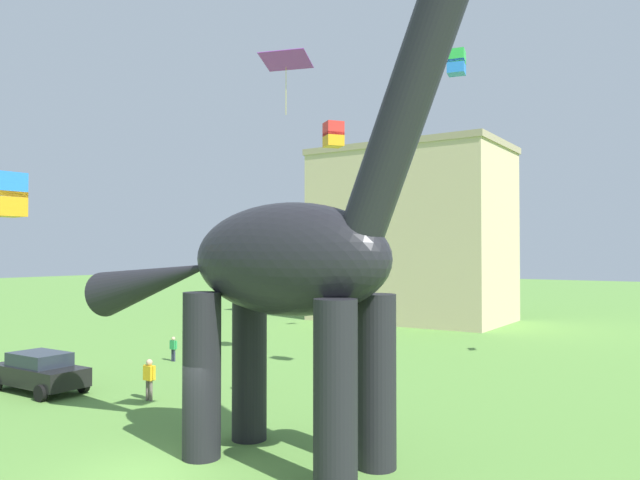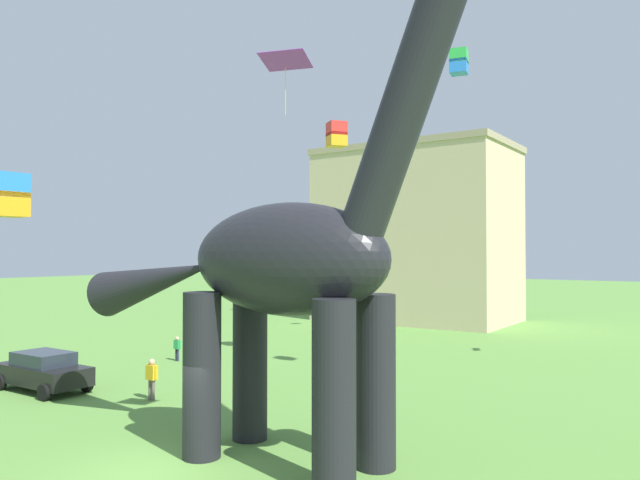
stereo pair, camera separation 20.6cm
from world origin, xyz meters
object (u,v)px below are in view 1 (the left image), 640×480
at_px(parked_sedan_left, 39,371).
at_px(kite_trailing, 333,134).
at_px(kite_high_left, 286,61).
at_px(kite_near_low, 403,131).
at_px(dinosaur_sculpture, 285,259).
at_px(person_far_spectator, 173,346).
at_px(person_strolling_adult, 149,375).
at_px(kite_apex, 456,62).
at_px(person_vendor_side, 251,370).
at_px(kite_mid_center, 6,195).

relative_size(parked_sedan_left, kite_trailing, 3.53).
bearing_deg(kite_high_left, kite_near_low, 108.72).
distance_m(dinosaur_sculpture, parked_sedan_left, 13.76).
xyz_separation_m(parked_sedan_left, person_far_spectator, (-0.68, 7.63, -0.05)).
bearing_deg(dinosaur_sculpture, kite_high_left, -79.49).
xyz_separation_m(person_far_spectator, kite_trailing, (7.51, 3.34, 10.52)).
distance_m(kite_high_left, kite_trailing, 13.91).
bearing_deg(person_far_spectator, person_strolling_adult, -34.13).
distance_m(kite_near_low, kite_apex, 15.24).
relative_size(person_vendor_side, kite_high_left, 0.97).
distance_m(person_strolling_adult, kite_near_low, 23.31).
xyz_separation_m(person_far_spectator, kite_mid_center, (4.30, -11.05, 6.60)).
bearing_deg(parked_sedan_left, kite_trailing, 57.49).
xyz_separation_m(parked_sedan_left, kite_mid_center, (3.62, -3.42, 6.54)).
xyz_separation_m(kite_high_left, kite_mid_center, (-9.60, -2.06, -3.14)).
bearing_deg(kite_apex, person_strolling_adult, -142.83).
height_order(dinosaur_sculpture, kite_high_left, dinosaur_sculpture).
height_order(person_strolling_adult, kite_apex, kite_apex).
distance_m(person_vendor_side, kite_trailing, 12.23).
bearing_deg(kite_near_low, person_strolling_adult, -92.43).
bearing_deg(kite_apex, dinosaur_sculpture, -96.58).
height_order(person_vendor_side, kite_apex, kite_apex).
distance_m(parked_sedan_left, kite_high_left, 16.44).
bearing_deg(kite_mid_center, kite_trailing, 77.43).
bearing_deg(kite_trailing, dinosaur_sculpture, -62.96).
bearing_deg(person_strolling_adult, person_far_spectator, -160.86).
xyz_separation_m(parked_sedan_left, person_strolling_adult, (4.75, 1.45, 0.13)).
bearing_deg(dinosaur_sculpture, parked_sedan_left, 146.03).
height_order(dinosaur_sculpture, kite_apex, dinosaur_sculpture).
height_order(person_strolling_adult, kite_high_left, kite_high_left).
xyz_separation_m(parked_sedan_left, person_vendor_side, (7.09, 4.49, 0.10)).
bearing_deg(person_strolling_adult, dinosaur_sculpture, 50.95).
xyz_separation_m(person_vendor_side, kite_trailing, (-0.26, 6.48, 10.37)).
bearing_deg(kite_near_low, kite_high_left, -71.28).
relative_size(kite_apex, kite_mid_center, 0.67).
relative_size(person_vendor_side, kite_apex, 1.60).
xyz_separation_m(kite_trailing, kite_apex, (7.23, -2.46, 1.62)).
xyz_separation_m(person_strolling_adult, kite_trailing, (2.08, 9.52, 10.34)).
bearing_deg(person_strolling_adult, parked_sedan_left, -95.16).
relative_size(dinosaur_sculpture, kite_apex, 15.83).
bearing_deg(parked_sedan_left, person_far_spectator, 94.48).
relative_size(dinosaur_sculpture, person_strolling_adult, 9.60).
bearing_deg(person_strolling_adult, kite_near_low, 155.39).
xyz_separation_m(person_strolling_adult, kite_apex, (9.31, 7.06, 11.96)).
bearing_deg(dinosaur_sculpture, person_vendor_side, 107.31).
distance_m(person_far_spectator, person_vendor_side, 8.38).
xyz_separation_m(parked_sedan_left, kite_trailing, (6.82, 10.97, 10.47)).
bearing_deg(person_strolling_adult, kite_trailing, 145.52).
distance_m(kite_high_left, kite_near_low, 23.96).
bearing_deg(kite_near_low, kite_apex, -56.24).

